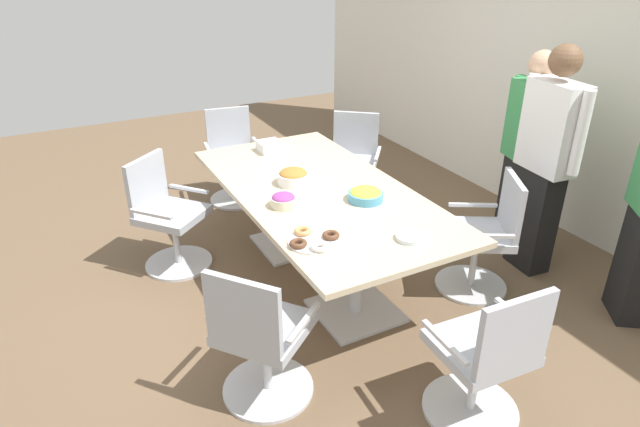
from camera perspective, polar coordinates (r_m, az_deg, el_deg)
The scene contains 17 objects.
ground_plane at distance 4.41m, azimuth -0.00°, elevation -6.45°, with size 10.00×10.00×0.01m, color brown.
back_wall at distance 5.35m, azimuth 24.10°, elevation 13.65°, with size 8.00×0.10×2.80m, color white.
conference_table at distance 4.10m, azimuth -0.00°, elevation 0.94°, with size 2.40×1.20×0.75m.
office_chair_0 at distance 3.14m, azimuth -6.21°, elevation -13.13°, with size 0.76×0.76×0.91m.
office_chair_1 at distance 3.13m, azimuth 16.84°, elevation -14.53°, with size 0.57×0.57×0.91m.
office_chair_2 at distance 4.24m, azimuth 16.72°, elevation -2.72°, with size 0.74×0.74×0.91m.
office_chair_3 at distance 5.39m, azimuth 3.41°, elevation 4.87°, with size 0.76×0.76×0.91m.
office_chair_4 at distance 5.59m, azimuth -9.02°, elevation 5.42°, with size 0.61×0.61×0.91m.
office_chair_5 at distance 4.52m, azimuth -15.57°, elevation -0.61°, with size 0.76×0.76×0.91m.
person_standing_0 at distance 4.75m, azimuth 20.78°, elevation 6.02°, with size 0.61×0.33×1.67m.
person_standing_1 at distance 4.45m, azimuth 22.45°, elevation 5.20°, with size 0.62×0.26×1.77m.
snack_bowl_pretzels at distance 4.12m, azimuth -2.81°, elevation 3.86°, with size 0.24×0.24×0.12m.
snack_bowl_chips_yellow at distance 3.87m, azimuth 4.78°, elevation 1.98°, with size 0.25×0.25×0.09m.
snack_bowl_candy_mix at distance 3.77m, azimuth -3.84°, elevation 1.40°, with size 0.18×0.18×0.10m.
donut_platter at distance 3.33m, azimuth -0.72°, elevation -2.78°, with size 0.33×0.33×0.04m.
plate_stack at distance 3.42m, azimuth 9.39°, elevation -2.45°, with size 0.18×0.18×0.03m.
napkin_pile at distance 4.80m, azimuth -5.26°, elevation 6.97°, with size 0.19×0.19×0.09m, color white.
Camera 1 is at (3.26, -1.72, 2.41)m, focal length 30.73 mm.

